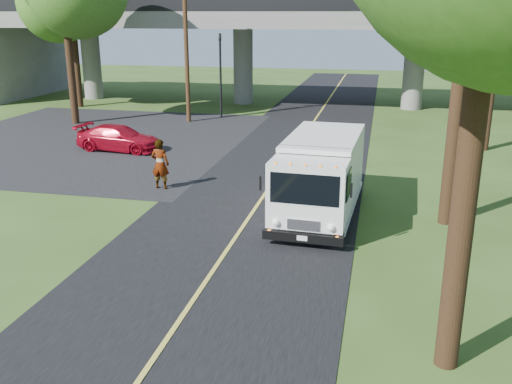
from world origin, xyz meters
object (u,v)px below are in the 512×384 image
(red_sedan, at_px, (119,138))
(traffic_signal, at_px, (220,66))
(pedestrian, at_px, (160,164))
(utility_pole, at_px, (186,45))
(step_van, at_px, (321,174))

(red_sedan, bearing_deg, traffic_signal, -8.20)
(red_sedan, relative_size, pedestrian, 2.18)
(red_sedan, bearing_deg, utility_pole, -0.95)
(traffic_signal, distance_m, utility_pole, 2.86)
(red_sedan, bearing_deg, step_van, -119.34)
(utility_pole, xyz_separation_m, red_sedan, (-0.82, -7.96, -3.99))
(traffic_signal, height_order, pedestrian, traffic_signal)
(step_van, bearing_deg, traffic_signal, 118.42)
(traffic_signal, xyz_separation_m, utility_pole, (-1.50, -2.00, 1.40))
(traffic_signal, xyz_separation_m, step_van, (8.20, -17.11, -1.79))
(red_sedan, xyz_separation_m, pedestrian, (4.32, -5.54, 0.36))
(pedestrian, bearing_deg, step_van, 167.93)
(step_van, height_order, red_sedan, step_van)
(utility_pole, bearing_deg, pedestrian, -75.45)
(step_van, xyz_separation_m, red_sedan, (-10.52, 7.16, -0.80))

